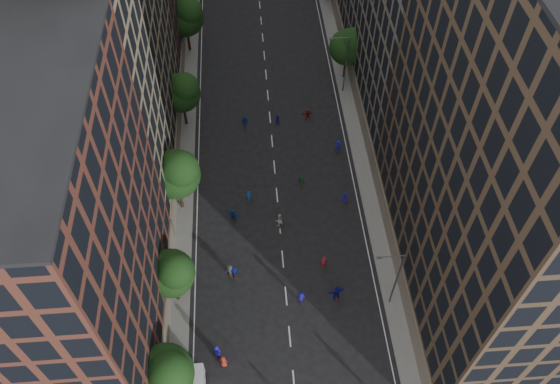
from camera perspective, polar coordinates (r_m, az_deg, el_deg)
The scene contains 30 objects.
ground at distance 74.14m, azimuth -1.04°, elevation 7.56°, with size 240.00×240.00×0.00m, color black.
sidewalk_left at distance 80.18m, azimuth -10.13°, elevation 10.74°, with size 4.00×105.00×0.15m, color slate.
sidewalk_right at distance 80.97m, azimuth 7.30°, elevation 11.63°, with size 4.00×105.00×0.15m, color slate.
bldg_left_a at distance 46.70m, azimuth -22.96°, elevation -5.55°, with size 14.00×22.00×30.00m, color #582C22.
bldg_left_b at distance 61.60m, azimuth -19.50°, elevation 14.48°, with size 14.00×26.00×34.00m, color #837455.
bldg_right_a at distance 48.85m, azimuth 23.52°, elevation 3.14°, with size 14.00×30.00×36.00m, color #4B3828.
tree_left_0 at distance 49.20m, azimuth -11.88°, elevation -18.09°, with size 5.20×5.20×8.83m.
tree_left_1 at distance 53.91m, azimuth -11.23°, elevation -8.26°, with size 4.80×4.80×8.21m.
tree_left_2 at distance 60.27m, azimuth -10.76°, elevation 1.98°, with size 5.60×5.60×9.45m.
tree_left_3 at distance 70.58m, azimuth -10.21°, elevation 10.32°, with size 5.00×5.00×8.58m.
tree_left_4 at distance 83.19m, azimuth -9.79°, elevation 17.67°, with size 5.40×5.40×9.08m.
tree_right_a at distance 77.75m, azimuth 7.22°, elevation 14.94°, with size 5.00×5.00×8.39m.
streetlamp_near at distance 54.24m, azimuth 11.93°, elevation -8.69°, with size 2.64×0.22×9.06m.
streetlamp_far at distance 75.61m, azimuth 6.74°, elevation 13.36°, with size 2.64×0.22×9.06m.
skater_0 at distance 54.83m, azimuth -6.61°, elevation -16.18°, with size 0.83×0.54×1.69m, color #2017BE.
skater_3 at distance 56.95m, azimuth 2.21°, elevation -11.00°, with size 1.08×0.62×1.67m, color #18118E.
skater_4 at distance 58.66m, azimuth -4.75°, elevation -8.30°, with size 0.93×0.39×1.59m, color #1726BB.
skater_5 at distance 57.35m, azimuth 5.94°, elevation -10.43°, with size 1.77×0.56×1.91m, color #121493.
skater_6 at distance 54.38m, azimuth -5.92°, elevation -17.21°, with size 0.82×0.54×1.68m, color #AC2B1C.
skater_7 at distance 59.08m, azimuth 4.58°, elevation -7.29°, with size 0.70×0.46×1.92m, color #A61B2F.
skater_8 at distance 61.90m, azimuth -0.08°, elevation -3.00°, with size 0.95×0.74×1.95m, color #BCBCB7.
skater_9 at distance 58.70m, azimuth -5.22°, elevation -8.19°, with size 1.09×0.63×1.69m, color #38383D.
skater_10 at distance 65.77m, azimuth 2.27°, elevation 1.17°, with size 0.94×0.39×1.60m, color #227434.
skater_11 at distance 62.68m, azimuth -4.92°, elevation -2.48°, with size 1.58×0.50×1.71m, color #13349D.
skater_12 at distance 64.61m, azimuth 6.81°, elevation -0.61°, with size 0.73×0.47×1.49m, color #18139C.
skater_13 at distance 64.13m, azimuth -3.30°, elevation -0.50°, with size 0.67×0.44×1.85m, color #1551B1.
skater_14 at distance 73.00m, azimuth -0.32°, elevation 7.52°, with size 0.73×0.57×1.50m, color #1B139D.
skater_15 at distance 69.73m, azimuth 6.08°, elevation 4.71°, with size 1.16×0.67×1.79m, color #1514A2.
skater_16 at distance 72.73m, azimuth -3.68°, elevation 7.33°, with size 1.01×0.42×1.73m, color #163EBA.
skater_17 at distance 73.75m, azimuth 2.90°, elevation 8.06°, with size 1.49×0.48×1.61m, color maroon.
Camera 1 is at (-2.65, -13.55, 51.21)m, focal length 35.00 mm.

